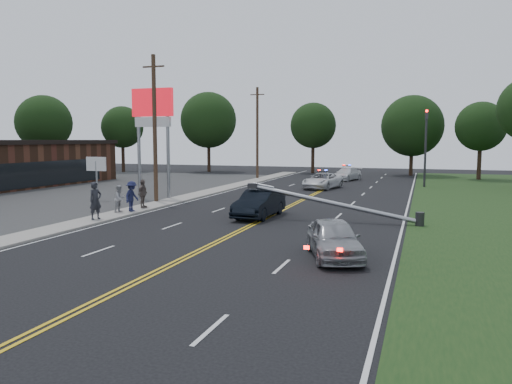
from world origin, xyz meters
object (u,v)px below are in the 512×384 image
(emergency_a, at_px, (322,181))
(bystander_a, at_px, (95,201))
(utility_pole_mid, at_px, (155,128))
(utility_pole_far, at_px, (257,133))
(bystander_d, at_px, (143,194))
(traffic_signal, at_px, (426,141))
(pylon_sign, at_px, (153,116))
(small_sign, at_px, (96,168))
(waiting_sedan, at_px, (334,239))
(emergency_b, at_px, (346,174))
(bystander_b, at_px, (120,199))
(fallen_streetlight, at_px, (342,205))
(crashed_sedan, at_px, (259,204))
(bystander_c, at_px, (132,196))

(emergency_a, bearing_deg, bystander_a, -98.56)
(utility_pole_mid, relative_size, utility_pole_far, 1.00)
(utility_pole_mid, relative_size, bystander_d, 5.64)
(traffic_signal, bearing_deg, pylon_sign, -139.61)
(small_sign, relative_size, waiting_sedan, 0.74)
(emergency_a, xyz_separation_m, emergency_b, (0.68, 9.77, -0.03))
(utility_pole_mid, bearing_deg, bystander_d, -73.48)
(small_sign, bearing_deg, emergency_a, 44.46)
(emergency_b, height_order, bystander_a, bystander_a)
(waiting_sedan, height_order, bystander_b, bystander_b)
(pylon_sign, relative_size, utility_pole_mid, 0.80)
(emergency_a, bearing_deg, pylon_sign, -120.05)
(fallen_streetlight, height_order, bystander_a, bystander_a)
(traffic_signal, height_order, crashed_sedan, traffic_signal)
(waiting_sedan, bearing_deg, pylon_sign, 117.92)
(emergency_b, bearing_deg, fallen_streetlight, -64.76)
(small_sign, xyz_separation_m, crashed_sedan, (13.54, -3.84, -1.57))
(fallen_streetlight, distance_m, bystander_b, 12.79)
(traffic_signal, relative_size, waiting_sedan, 1.68)
(small_sign, height_order, bystander_c, small_sign)
(fallen_streetlight, height_order, utility_pole_far, utility_pole_far)
(crashed_sedan, distance_m, bystander_d, 7.77)
(crashed_sedan, relative_size, bystander_d, 2.63)
(utility_pole_far, xyz_separation_m, bystander_d, (0.99, -25.34, -4.08))
(waiting_sedan, relative_size, emergency_a, 0.84)
(small_sign, distance_m, emergency_b, 27.40)
(traffic_signal, xyz_separation_m, utility_pole_mid, (-17.50, -18.00, 0.88))
(utility_pole_far, distance_m, waiting_sedan, 37.30)
(emergency_a, xyz_separation_m, bystander_b, (-8.27, -18.78, 0.22))
(bystander_a, distance_m, bystander_c, 3.20)
(small_sign, relative_size, bystander_d, 1.75)
(utility_pole_mid, relative_size, waiting_sedan, 2.38)
(pylon_sign, relative_size, utility_pole_far, 0.80)
(fallen_streetlight, distance_m, waiting_sedan, 8.20)
(traffic_signal, distance_m, crashed_sedan, 23.78)
(utility_pole_mid, height_order, bystander_d, utility_pole_mid)
(small_sign, distance_m, bystander_c, 7.81)
(emergency_b, bearing_deg, pylon_sign, -99.83)
(traffic_signal, xyz_separation_m, emergency_a, (-8.57, -4.52, -3.51))
(utility_pole_far, height_order, emergency_a, utility_pole_far)
(bystander_a, bearing_deg, fallen_streetlight, -53.82)
(waiting_sedan, xyz_separation_m, emergency_b, (-4.75, 35.39, -0.05))
(traffic_signal, bearing_deg, bystander_d, -127.74)
(fallen_streetlight, xyz_separation_m, crashed_sedan, (-4.65, 0.16, -0.15))
(bystander_b, bearing_deg, emergency_b, -11.49)
(small_sign, bearing_deg, fallen_streetlight, -12.40)
(bystander_c, xyz_separation_m, bystander_d, (-0.19, 1.51, -0.00))
(utility_pole_mid, xyz_separation_m, emergency_b, (9.62, 23.24, -4.42))
(fallen_streetlight, height_order, waiting_sedan, fallen_streetlight)
(waiting_sedan, relative_size, bystander_d, 2.37)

